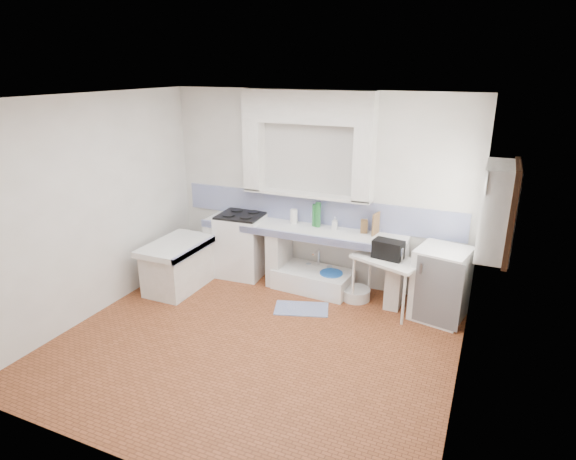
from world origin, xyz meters
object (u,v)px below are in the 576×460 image
at_px(side_table, 386,284).
at_px(stove, 242,245).
at_px(sink, 313,280).
at_px(fridge, 441,284).

bearing_deg(side_table, stove, -166.17).
distance_m(sink, fridge, 1.82).
xyz_separation_m(stove, side_table, (2.30, -0.25, -0.11)).
bearing_deg(fridge, sink, -172.57).
bearing_deg(fridge, stove, -172.03).
distance_m(side_table, fridge, 0.69).
relative_size(sink, side_table, 1.26).
relative_size(side_table, fridge, 0.93).
relative_size(stove, fridge, 1.01).
bearing_deg(stove, side_table, -10.10).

